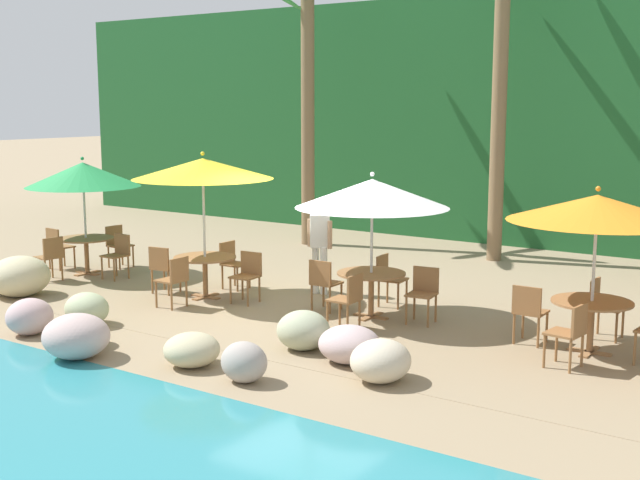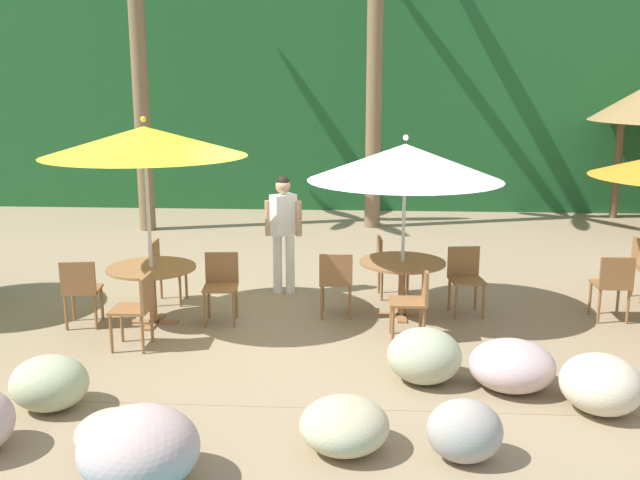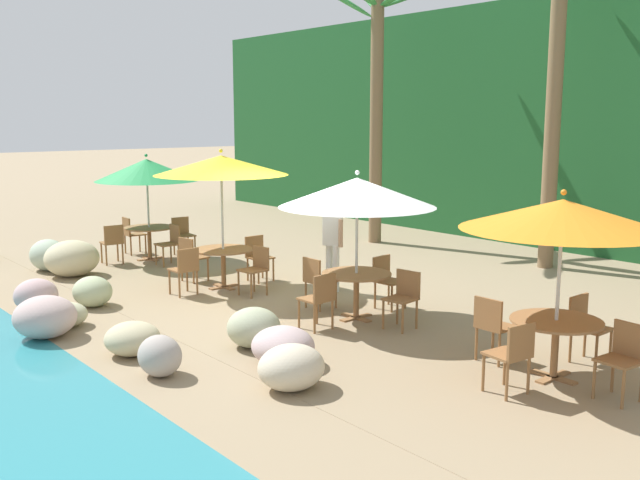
{
  "view_description": "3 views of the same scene",
  "coord_description": "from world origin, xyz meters",
  "views": [
    {
      "loc": [
        7.85,
        -11.07,
        3.42
      ],
      "look_at": [
        0.12,
        0.18,
        1.16
      ],
      "focal_mm": 46.77,
      "sensor_mm": 36.0,
      "label": 1
    },
    {
      "loc": [
        0.65,
        -8.77,
        3.01
      ],
      "look_at": [
        0.08,
        0.23,
        0.98
      ],
      "focal_mm": 40.16,
      "sensor_mm": 36.0,
      "label": 2
    },
    {
      "loc": [
        9.19,
        -7.34,
        3.14
      ],
      "look_at": [
        0.43,
        -0.01,
        1.19
      ],
      "focal_mm": 40.21,
      "sensor_mm": 36.0,
      "label": 3
    }
  ],
  "objects": [
    {
      "name": "palm_tree_second",
      "position": [
        0.8,
        5.94,
        4.52
      ],
      "size": [
        3.66,
        3.55,
        6.7
      ],
      "color": "brown",
      "rests_on": "ground"
    },
    {
      "name": "waiter_in_white",
      "position": [
        -0.49,
        1.06,
        0.99
      ],
      "size": [
        0.52,
        0.37,
        1.7
      ],
      "color": "white",
      "rests_on": "ground"
    },
    {
      "name": "terrace_deck",
      "position": [
        0.0,
        0.0,
        0.0
      ],
      "size": [
        18.0,
        5.2,
        0.01
      ],
      "color": "#937F60",
      "rests_on": "ground"
    },
    {
      "name": "dining_table_white",
      "position": [
        1.14,
        0.14,
        0.61
      ],
      "size": [
        1.1,
        1.1,
        0.74
      ],
      "color": "olive",
      "rests_on": "ground"
    },
    {
      "name": "umbrella_yellow",
      "position": [
        -1.99,
        -0.34,
        2.29
      ],
      "size": [
        2.46,
        2.46,
        2.59
      ],
      "color": "silver",
      "rests_on": "ground"
    },
    {
      "name": "chair_white_inland",
      "position": [
        0.97,
        0.98,
        0.51
      ],
      "size": [
        0.47,
        0.46,
        0.87
      ],
      "color": "olive",
      "rests_on": "ground"
    },
    {
      "name": "chair_green_seaward",
      "position": [
        -4.51,
        -0.08,
        0.51
      ],
      "size": [
        0.43,
        0.44,
        0.87
      ],
      "color": "olive",
      "rests_on": "ground"
    },
    {
      "name": "dining_table_yellow",
      "position": [
        -1.99,
        -0.34,
        0.61
      ],
      "size": [
        1.1,
        1.1,
        0.74
      ],
      "color": "olive",
      "rests_on": "ground"
    },
    {
      "name": "chair_yellow_inland",
      "position": [
        -2.09,
        0.51,
        0.51
      ],
      "size": [
        0.43,
        0.43,
        0.87
      ],
      "color": "olive",
      "rests_on": "ground"
    },
    {
      "name": "chair_green_right",
      "position": [
        -5.38,
        -1.0,
        0.51
      ],
      "size": [
        0.48,
        0.47,
        0.87
      ],
      "color": "olive",
      "rests_on": "ground"
    },
    {
      "name": "chair_green_left",
      "position": [
        -6.21,
        -0.18,
        0.51
      ],
      "size": [
        0.45,
        0.46,
        0.87
      ],
      "color": "olive",
      "rests_on": "ground"
    },
    {
      "name": "chair_white_right",
      "position": [
        1.26,
        -0.71,
        0.51
      ],
      "size": [
        0.44,
        0.43,
        0.87
      ],
      "color": "olive",
      "rests_on": "ground"
    },
    {
      "name": "foliage_backdrop",
      "position": [
        0.0,
        9.0,
        3.0
      ],
      "size": [
        28.0,
        2.4,
        6.0
      ],
      "color": "#1E5628",
      "rests_on": "ground"
    },
    {
      "name": "rock_seawall",
      "position": [
        -3.35,
        -3.01,
        0.32
      ],
      "size": [
        11.64,
        2.98,
        0.78
      ],
      "color": "#BABB8C",
      "rests_on": "ground"
    },
    {
      "name": "chair_yellow_right",
      "position": [
        -1.9,
        -1.19,
        0.51
      ],
      "size": [
        0.43,
        0.42,
        0.87
      ],
      "color": "olive",
      "rests_on": "ground"
    },
    {
      "name": "chair_orange_left",
      "position": [
        3.78,
        0.09,
        0.51
      ],
      "size": [
        0.42,
        0.43,
        0.87
      ],
      "color": "olive",
      "rests_on": "ground"
    },
    {
      "name": "palm_tree_nearest",
      "position": [
        -3.8,
        5.34,
        4.3
      ],
      "size": [
        3.51,
        3.76,
        6.57
      ],
      "color": "brown",
      "rests_on": "ground"
    },
    {
      "name": "ground_plane",
      "position": [
        0.0,
        0.0,
        0.0
      ],
      "size": [
        120.0,
        120.0,
        0.0
      ],
      "primitive_type": "plane",
      "color": "#937F60"
    },
    {
      "name": "chair_yellow_seaward",
      "position": [
        -1.15,
        -0.17,
        0.51
      ],
      "size": [
        0.45,
        0.46,
        0.87
      ],
      "color": "olive",
      "rests_on": "ground"
    },
    {
      "name": "umbrella_green",
      "position": [
        -5.36,
        -0.15,
        2.01
      ],
      "size": [
        2.26,
        2.26,
        2.36
      ],
      "color": "silver",
      "rests_on": "ground"
    },
    {
      "name": "umbrella_orange",
      "position": [
        4.63,
        0.19,
        2.02
      ],
      "size": [
        2.41,
        2.41,
        2.32
      ],
      "color": "silver",
      "rests_on": "ground"
    },
    {
      "name": "chair_orange_inland",
      "position": [
        4.53,
        1.04,
        0.51
      ],
      "size": [
        0.43,
        0.42,
        0.87
      ],
      "color": "olive",
      "rests_on": "ground"
    },
    {
      "name": "chair_white_left",
      "position": [
        0.3,
        0.03,
        0.51
      ],
      "size": [
        0.43,
        0.44,
        0.87
      ],
      "color": "olive",
      "rests_on": "ground"
    },
    {
      "name": "chair_yellow_left",
      "position": [
        -2.82,
        -0.55,
        0.51
      ],
      "size": [
        0.48,
        0.48,
        0.87
      ],
      "color": "olive",
      "rests_on": "ground"
    },
    {
      "name": "dining_table_green",
      "position": [
        -5.36,
        -0.15,
        0.61
      ],
      "size": [
        1.1,
        1.1,
        0.74
      ],
      "color": "olive",
      "rests_on": "ground"
    },
    {
      "name": "chair_orange_right",
      "position": [
        4.63,
        -0.67,
        0.51
      ],
      "size": [
        0.47,
        0.47,
        0.87
      ],
      "color": "olive",
      "rests_on": "ground"
    },
    {
      "name": "dining_table_orange",
      "position": [
        4.63,
        0.19,
        0.61
      ],
      "size": [
        1.1,
        1.1,
        0.74
      ],
      "color": "olive",
      "rests_on": "ground"
    },
    {
      "name": "chair_green_inland",
      "position": [
        -5.39,
        0.71,
        0.51
      ],
      "size": [
        0.45,
        0.45,
        0.87
      ],
      "color": "olive",
      "rests_on": "ground"
    },
    {
      "name": "umbrella_white",
      "position": [
        1.14,
        0.14,
        2.01
      ],
      "size": [
        2.44,
        2.44,
        2.35
      ],
      "color": "silver",
      "rests_on": "ground"
    },
    {
      "name": "chair_white_seaward",
      "position": [
        1.97,
        0.34,
        0.51
      ],
      "size": [
        0.47,
        0.48,
        0.87
      ],
      "color": "olive",
      "rests_on": "ground"
    }
  ]
}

